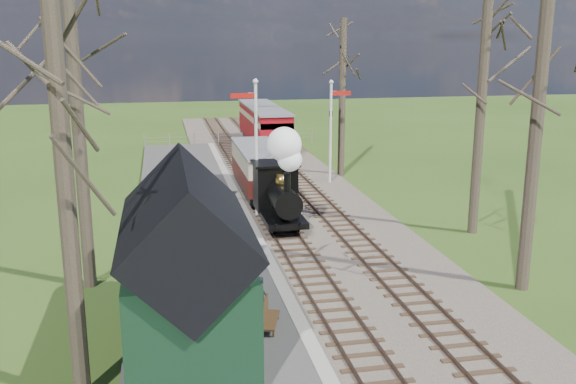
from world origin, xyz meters
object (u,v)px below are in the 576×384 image
object	(u,v)px
station_shed	(187,267)
red_carriage_b	(258,120)
coach	(258,167)
red_carriage_a	(270,130)
bench	(267,316)
locomotive	(280,183)
person	(261,297)
sign_board	(233,259)
semaphore_far	(332,124)
semaphore_near	(255,138)

from	to	relation	value
station_shed	red_carriage_b	size ratio (longest dim) A/B	1.09
coach	red_carriage_a	world-z (taller)	red_carriage_a
coach	bench	distance (m)	15.85
locomotive	red_carriage_a	xyz separation A→B (m)	(2.61, 17.69, -0.35)
red_carriage_b	person	world-z (taller)	red_carriage_b
station_shed	red_carriage_b	world-z (taller)	station_shed
station_shed	coach	xyz separation A→B (m)	(4.30, 16.05, -0.78)
red_carriage_a	sign_board	xyz separation A→B (m)	(-5.24, -23.35, -0.84)
locomotive	semaphore_far	bearing A→B (deg)	61.31
locomotive	bench	bearing A→B (deg)	-102.66
station_shed	bench	distance (m)	2.76
semaphore_far	red_carriage_a	distance (m)	9.98
locomotive	coach	distance (m)	6.09
semaphore_far	red_carriage_a	size ratio (longest dim) A/B	0.99
station_shed	red_carriage_a	distance (m)	28.53
red_carriage_b	bench	size ratio (longest dim) A/B	4.25
sign_board	station_shed	bearing A→B (deg)	-110.96
station_shed	semaphore_near	bearing A→B (deg)	73.62
semaphore_far	person	bearing A→B (deg)	-111.31
coach	bench	size ratio (longest dim) A/B	5.14
sign_board	semaphore_far	bearing A→B (deg)	62.85
station_shed	semaphore_near	distance (m)	12.58
semaphore_near	coach	bearing A→B (deg)	79.24
station_shed	semaphore_near	size ratio (longest dim) A/B	1.01
semaphore_near	semaphore_far	size ratio (longest dim) A/B	1.09
semaphore_far	red_carriage_a	bearing A→B (deg)	100.39
red_carriage_a	red_carriage_b	xyz separation A→B (m)	(0.00, 5.50, 0.00)
red_carriage_b	person	xyz separation A→B (m)	(-4.83, -32.11, -0.85)
coach	sign_board	world-z (taller)	coach
station_shed	person	world-z (taller)	station_shed
person	red_carriage_b	bearing A→B (deg)	2.01
red_carriage_a	person	bearing A→B (deg)	-100.29
station_shed	coach	size ratio (longest dim) A/B	0.90
red_carriage_b	coach	bearing A→B (deg)	-98.63
semaphore_far	sign_board	bearing A→B (deg)	-117.15
semaphore_near	sign_board	size ratio (longest dim) A/B	4.93
station_shed	bench	xyz separation A→B (m)	(2.13, 0.38, -1.72)
semaphore_near	coach	world-z (taller)	semaphore_near
sign_board	person	xyz separation A→B (m)	(0.40, -3.26, -0.02)
coach	sign_board	bearing A→B (deg)	-102.69
locomotive	coach	bearing A→B (deg)	89.89
semaphore_near	red_carriage_a	world-z (taller)	semaphore_near
bench	locomotive	bearing A→B (deg)	77.34
coach	red_carriage_a	xyz separation A→B (m)	(2.60, 11.63, 0.18)
station_shed	locomotive	world-z (taller)	station_shed
coach	bench	xyz separation A→B (m)	(-2.17, -15.67, -0.93)
semaphore_near	coach	distance (m)	4.64
station_shed	sign_board	distance (m)	4.86
red_carriage_b	bench	bearing A→B (deg)	-98.27
station_shed	semaphore_far	size ratio (longest dim) A/B	1.10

